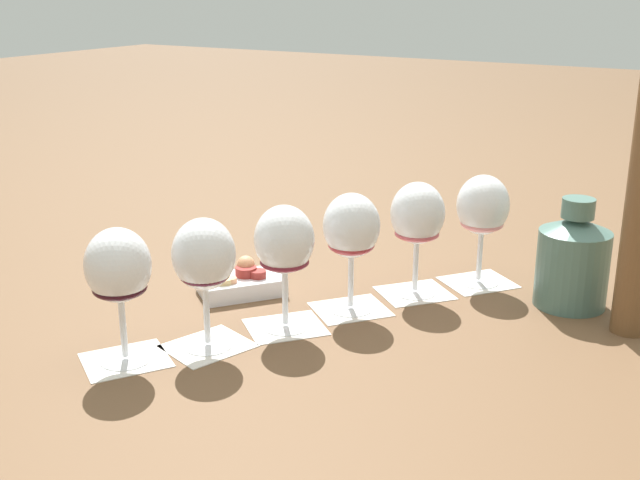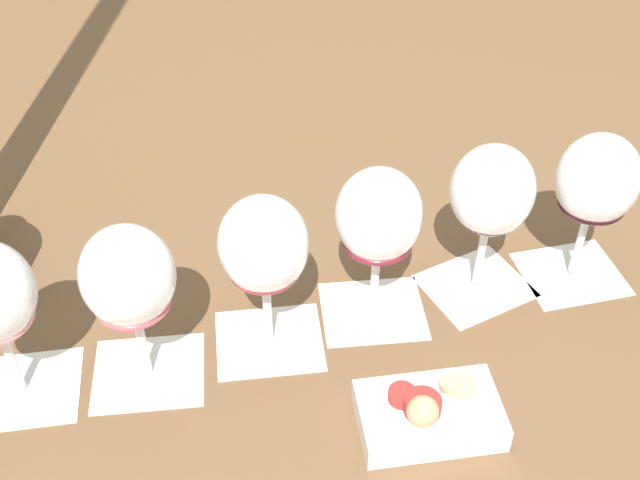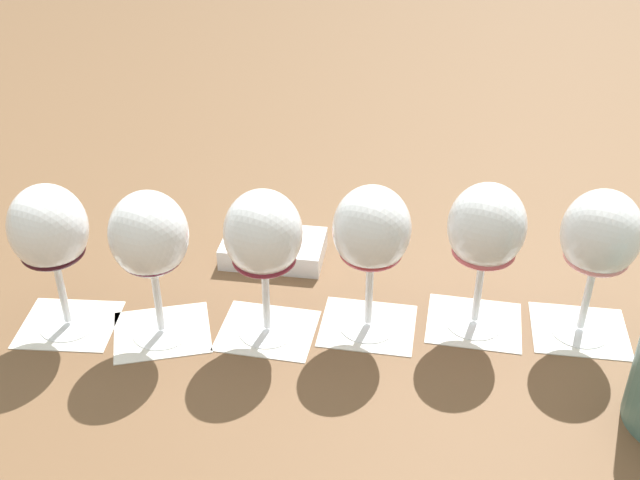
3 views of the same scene
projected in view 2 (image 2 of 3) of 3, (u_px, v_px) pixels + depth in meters
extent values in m
plane|color=brown|center=(320.00, 327.00, 0.87)|extent=(8.00, 8.00, 0.00)
cube|color=silver|center=(23.00, 390.00, 0.81)|extent=(0.15, 0.15, 0.00)
cube|color=silver|center=(149.00, 372.00, 0.83)|extent=(0.15, 0.15, 0.00)
cube|color=silver|center=(269.00, 341.00, 0.86)|extent=(0.15, 0.15, 0.00)
cube|color=silver|center=(373.00, 311.00, 0.89)|extent=(0.15, 0.15, 0.00)
cube|color=silver|center=(475.00, 286.00, 0.92)|extent=(0.14, 0.13, 0.00)
cube|color=silver|center=(571.00, 274.00, 0.94)|extent=(0.15, 0.14, 0.00)
cylinder|color=white|center=(22.00, 387.00, 0.81)|extent=(0.07, 0.07, 0.01)
cylinder|color=white|center=(10.00, 357.00, 0.78)|extent=(0.01, 0.01, 0.09)
cylinder|color=white|center=(148.00, 370.00, 0.82)|extent=(0.07, 0.07, 0.01)
cylinder|color=white|center=(142.00, 340.00, 0.79)|extent=(0.01, 0.01, 0.09)
ellipsoid|color=white|center=(127.00, 276.00, 0.73)|extent=(0.09, 0.09, 0.10)
ellipsoid|color=#CF555F|center=(133.00, 302.00, 0.76)|extent=(0.07, 0.07, 0.02)
cylinder|color=white|center=(269.00, 338.00, 0.86)|extent=(0.07, 0.07, 0.01)
cylinder|color=white|center=(267.00, 308.00, 0.82)|extent=(0.01, 0.01, 0.09)
ellipsoid|color=white|center=(263.00, 244.00, 0.77)|extent=(0.09, 0.09, 0.10)
ellipsoid|color=#A32E38|center=(265.00, 267.00, 0.79)|extent=(0.07, 0.07, 0.03)
cylinder|color=white|center=(373.00, 308.00, 0.89)|extent=(0.07, 0.07, 0.01)
cylinder|color=white|center=(375.00, 278.00, 0.86)|extent=(0.01, 0.01, 0.09)
ellipsoid|color=white|center=(379.00, 215.00, 0.80)|extent=(0.09, 0.09, 0.10)
ellipsoid|color=maroon|center=(377.00, 241.00, 0.82)|extent=(0.07, 0.07, 0.02)
cylinder|color=white|center=(476.00, 283.00, 0.92)|extent=(0.07, 0.07, 0.01)
cylinder|color=white|center=(481.00, 253.00, 0.89)|extent=(0.01, 0.01, 0.09)
ellipsoid|color=white|center=(492.00, 190.00, 0.83)|extent=(0.09, 0.09, 0.10)
ellipsoid|color=#3D0514|center=(489.00, 210.00, 0.85)|extent=(0.07, 0.07, 0.04)
cylinder|color=white|center=(571.00, 271.00, 0.93)|extent=(0.07, 0.07, 0.01)
cylinder|color=white|center=(580.00, 241.00, 0.90)|extent=(0.01, 0.01, 0.09)
ellipsoid|color=white|center=(598.00, 179.00, 0.84)|extent=(0.09, 0.09, 0.10)
ellipsoid|color=black|center=(591.00, 203.00, 0.87)|extent=(0.07, 0.07, 0.03)
cube|color=silver|center=(429.00, 415.00, 0.77)|extent=(0.16, 0.15, 0.03)
cylinder|color=#DBB775|center=(461.00, 385.00, 0.77)|extent=(0.03, 0.03, 0.01)
cylinder|color=maroon|center=(402.00, 395.00, 0.76)|extent=(0.03, 0.03, 0.01)
sphere|color=tan|center=(423.00, 411.00, 0.74)|extent=(0.03, 0.03, 0.03)
cylinder|color=tan|center=(450.00, 386.00, 0.77)|extent=(0.02, 0.02, 0.01)
cylinder|color=maroon|center=(423.00, 405.00, 0.75)|extent=(0.04, 0.04, 0.02)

